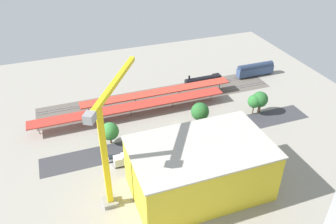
% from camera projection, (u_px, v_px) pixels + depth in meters
% --- Properties ---
extents(ground_plane, '(144.97, 144.97, 0.00)m').
position_uv_depth(ground_plane, '(178.00, 127.00, 115.55)').
color(ground_plane, gray).
rests_on(ground_plane, ground).
extents(rail_bed, '(90.61, 14.89, 0.01)m').
position_uv_depth(rail_bed, '(159.00, 97.00, 132.00)').
color(rail_bed, '#5B544C').
rests_on(rail_bed, ground).
extents(street_asphalt, '(90.61, 9.02, 0.01)m').
position_uv_depth(street_asphalt, '(185.00, 137.00, 110.82)').
color(street_asphalt, '#38383D').
rests_on(street_asphalt, ground).
extents(track_rails, '(90.61, 8.45, 0.12)m').
position_uv_depth(track_rails, '(159.00, 97.00, 131.91)').
color(track_rails, '#9E9EA8').
rests_on(track_rails, ground).
extents(platform_canopy_near, '(69.02, 5.20, 4.16)m').
position_uv_depth(platform_canopy_near, '(131.00, 107.00, 118.76)').
color(platform_canopy_near, '#B73328').
rests_on(platform_canopy_near, ground).
extents(platform_canopy_far, '(57.31, 4.67, 4.40)m').
position_uv_depth(platform_canopy_far, '(158.00, 92.00, 126.90)').
color(platform_canopy_far, '#C63D2D').
rests_on(platform_canopy_far, ground).
extents(locomotive, '(16.77, 2.93, 5.13)m').
position_uv_depth(locomotive, '(205.00, 80.00, 139.68)').
color(locomotive, black).
rests_on(locomotive, ground).
extents(passenger_coach, '(16.63, 3.00, 5.77)m').
position_uv_depth(passenger_coach, '(255.00, 69.00, 145.76)').
color(passenger_coach, black).
rests_on(passenger_coach, ground).
extents(parked_car_0, '(4.35, 1.90, 1.66)m').
position_uv_depth(parked_car_0, '(236.00, 130.00, 112.61)').
color(parked_car_0, black).
rests_on(parked_car_0, ground).
extents(parked_car_1, '(4.41, 1.95, 1.75)m').
position_uv_depth(parked_car_1, '(216.00, 135.00, 110.39)').
color(parked_car_1, black).
rests_on(parked_car_1, ground).
extents(parked_car_2, '(4.44, 1.84, 1.68)m').
position_uv_depth(parked_car_2, '(198.00, 138.00, 108.75)').
color(parked_car_2, black).
rests_on(parked_car_2, ground).
extents(parked_car_3, '(4.31, 1.93, 1.81)m').
position_uv_depth(parked_car_3, '(177.00, 144.00, 106.20)').
color(parked_car_3, black).
rests_on(parked_car_3, ground).
extents(parked_car_4, '(4.71, 2.02, 1.81)m').
position_uv_depth(parked_car_4, '(158.00, 148.00, 104.65)').
color(parked_car_4, black).
rests_on(parked_car_4, ground).
extents(parked_car_5, '(4.50, 1.92, 1.68)m').
position_uv_depth(parked_car_5, '(134.00, 154.00, 102.36)').
color(parked_car_5, black).
rests_on(parked_car_5, ground).
extents(parked_car_6, '(4.34, 1.87, 1.59)m').
position_uv_depth(parked_car_6, '(113.00, 158.00, 100.67)').
color(parked_car_6, black).
rests_on(parked_car_6, ground).
extents(construction_building, '(34.61, 21.08, 14.07)m').
position_uv_depth(construction_building, '(200.00, 169.00, 87.66)').
color(construction_building, yellow).
rests_on(construction_building, ground).
extents(construction_roof_slab, '(35.21, 21.68, 0.40)m').
position_uv_depth(construction_roof_slab, '(201.00, 147.00, 83.73)').
color(construction_roof_slab, '#B7B2A8').
rests_on(construction_roof_slab, construction_building).
extents(tower_crane, '(17.34, 26.63, 30.32)m').
position_uv_depth(tower_crane, '(108.00, 138.00, 79.57)').
color(tower_crane, gray).
rests_on(tower_crane, ground).
extents(box_truck_0, '(9.55, 2.64, 3.47)m').
position_uv_depth(box_truck_0, '(130.00, 158.00, 99.23)').
color(box_truck_0, black).
rests_on(box_truck_0, ground).
extents(box_truck_1, '(9.71, 3.45, 3.67)m').
position_uv_depth(box_truck_1, '(220.00, 141.00, 106.11)').
color(box_truck_1, black).
rests_on(box_truck_1, ground).
extents(street_tree_0, '(5.57, 5.57, 8.42)m').
position_uv_depth(street_tree_0, '(260.00, 99.00, 119.65)').
color(street_tree_0, brown).
rests_on(street_tree_0, ground).
extents(street_tree_1, '(4.70, 4.70, 7.59)m').
position_uv_depth(street_tree_1, '(254.00, 101.00, 119.31)').
color(street_tree_1, brown).
rests_on(street_tree_1, ground).
extents(street_tree_2, '(4.09, 4.09, 6.38)m').
position_uv_depth(street_tree_2, '(261.00, 101.00, 121.06)').
color(street_tree_2, brown).
rests_on(street_tree_2, ground).
extents(street_tree_3, '(5.66, 5.66, 7.38)m').
position_uv_depth(street_tree_3, '(110.00, 131.00, 105.57)').
color(street_tree_3, brown).
rests_on(street_tree_3, ground).
extents(street_tree_4, '(6.13, 6.13, 7.88)m').
position_uv_depth(street_tree_4, '(200.00, 112.00, 114.54)').
color(street_tree_4, brown).
rests_on(street_tree_4, ground).
extents(traffic_light, '(0.50, 0.36, 6.72)m').
position_uv_depth(traffic_light, '(171.00, 138.00, 102.92)').
color(traffic_light, '#333333').
rests_on(traffic_light, ground).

